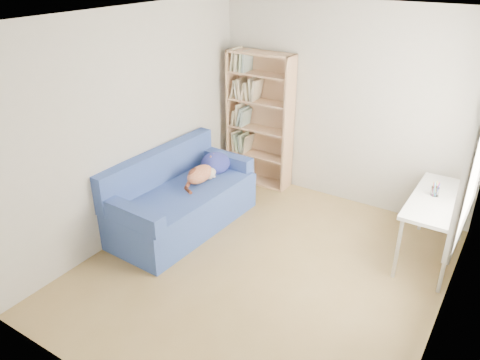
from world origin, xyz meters
name	(u,v)px	position (x,y,z in m)	size (l,w,h in m)	color
ground	(263,269)	(0.00, 0.00, 0.00)	(4.00, 4.00, 0.00)	olive
room_shell	(278,127)	(0.10, 0.03, 1.64)	(3.54, 4.04, 2.62)	silver
sofa	(182,199)	(-1.32, 0.27, 0.36)	(0.99, 1.93, 0.94)	navy
bookshelf	(260,125)	(-1.14, 1.84, 0.88)	(0.95, 0.30, 1.90)	tan
desk	(439,205)	(1.45, 1.18, 0.68)	(0.56, 1.21, 0.75)	silver
pen_cup	(435,190)	(1.38, 1.23, 0.81)	(0.08, 0.08, 0.16)	white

